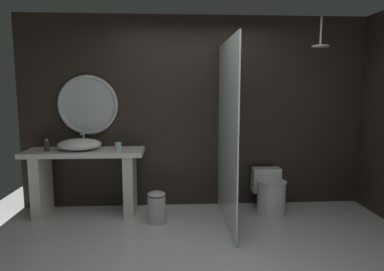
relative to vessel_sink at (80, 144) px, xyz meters
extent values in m
cube|color=black|center=(1.53, 0.35, 0.38)|extent=(4.80, 0.10, 2.60)
cube|color=silver|center=(0.06, 0.01, -0.10)|extent=(1.49, 0.55, 0.06)
cube|color=silver|center=(-0.51, 0.01, -0.53)|extent=(0.12, 0.47, 0.79)
cube|color=silver|center=(0.62, 0.01, -0.53)|extent=(0.12, 0.47, 0.79)
ellipsoid|color=white|center=(0.00, 0.00, 0.00)|extent=(0.54, 0.45, 0.15)
cylinder|color=#B7B7BC|center=(0.00, 0.20, 0.03)|extent=(0.02, 0.02, 0.20)
cylinder|color=#B7B7BC|center=(0.00, 0.14, 0.12)|extent=(0.02, 0.13, 0.02)
cylinder|color=silver|center=(0.49, -0.03, -0.02)|extent=(0.08, 0.08, 0.10)
cylinder|color=#3D3323|center=(-0.40, -0.04, -0.01)|extent=(0.06, 0.06, 0.13)
cylinder|color=#B7B7BC|center=(-0.40, -0.04, 0.07)|extent=(0.04, 0.04, 0.02)
torus|color=#B7B7BC|center=(0.06, 0.26, 0.49)|extent=(0.80, 0.05, 0.80)
cylinder|color=#B2BCC1|center=(0.06, 0.27, 0.49)|extent=(0.72, 0.01, 0.72)
cube|color=silver|center=(1.83, -0.38, 0.17)|extent=(0.02, 1.37, 2.18)
cylinder|color=#B7B7BC|center=(3.00, -0.16, 1.40)|extent=(0.02, 0.02, 0.35)
cylinder|color=#B7B7BC|center=(3.00, -0.16, 1.22)|extent=(0.20, 0.20, 0.02)
cylinder|color=white|center=(2.47, -0.11, -0.71)|extent=(0.36, 0.36, 0.43)
ellipsoid|color=white|center=(2.47, -0.11, -0.49)|extent=(0.38, 0.42, 0.02)
cube|color=white|center=(2.47, 0.16, -0.54)|extent=(0.38, 0.18, 0.33)
cylinder|color=#B7B7BC|center=(0.98, -0.33, -0.76)|extent=(0.22, 0.22, 0.33)
ellipsoid|color=#B7B7BC|center=(0.98, -0.33, -0.57)|extent=(0.22, 0.22, 0.07)
camera|label=1|loc=(1.18, -4.32, 0.69)|focal=31.63mm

